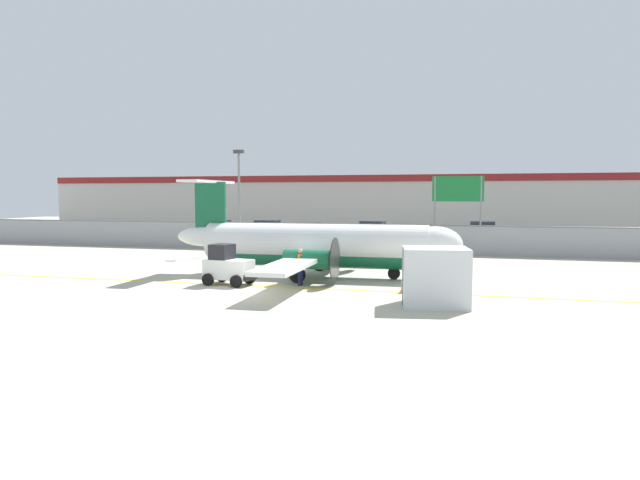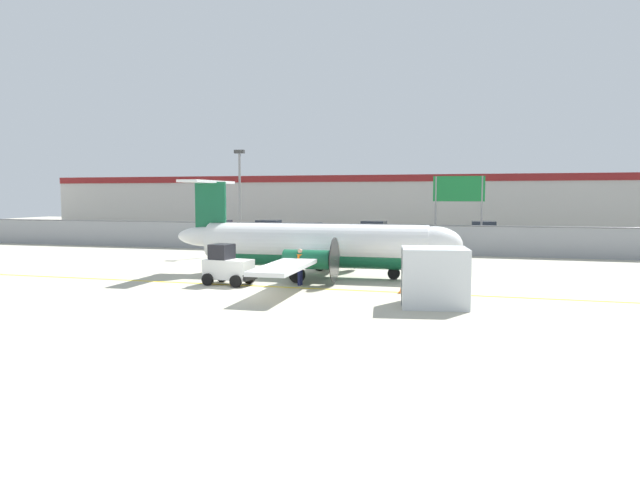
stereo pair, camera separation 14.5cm
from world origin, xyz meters
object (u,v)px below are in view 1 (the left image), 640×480
at_px(highway_sign, 458,195).
at_px(parked_car_3, 374,229).
at_px(commuter_airplane, 320,245).
at_px(parked_car_4, 402,236).
at_px(cargo_container, 435,277).
at_px(parked_car_5, 484,230).
at_px(traffic_cone_near_right, 424,279).
at_px(ground_crew_worker, 300,265).
at_px(parked_car_6, 543,237).
at_px(parked_car_0, 217,228).
at_px(traffic_cone_near_left, 404,286).
at_px(parked_car_2, 308,232).
at_px(apron_light_pole, 239,193).
at_px(baggage_tug, 228,266).
at_px(parked_car_1, 266,228).

bearing_deg(highway_sign, parked_car_3, 124.65).
height_order(commuter_airplane, parked_car_4, commuter_airplane).
xyz_separation_m(commuter_airplane, parked_car_3, (-1.52, 25.56, -0.71)).
height_order(cargo_container, parked_car_5, cargo_container).
height_order(cargo_container, traffic_cone_near_right, cargo_container).
height_order(ground_crew_worker, parked_car_3, same).
bearing_deg(cargo_container, parked_car_3, 94.53).
bearing_deg(parked_car_4, parked_car_6, 5.43).
height_order(parked_car_6, highway_sign, highway_sign).
relative_size(parked_car_0, parked_car_3, 0.98).
xyz_separation_m(traffic_cone_near_left, parked_car_2, (-11.31, 24.38, 0.58)).
bearing_deg(ground_crew_worker, traffic_cone_near_left, 173.28).
bearing_deg(highway_sign, traffic_cone_near_left, -95.69).
bearing_deg(apron_light_pole, baggage_tug, -69.38).
xyz_separation_m(parked_car_6, highway_sign, (-6.34, -4.95, 3.24)).
bearing_deg(commuter_airplane, baggage_tug, -135.86).
xyz_separation_m(traffic_cone_near_left, parked_car_1, (-16.69, 28.39, 0.58)).
xyz_separation_m(traffic_cone_near_left, highway_sign, (1.77, 17.75, 3.83)).
relative_size(parked_car_2, parked_car_3, 0.98).
xyz_separation_m(parked_car_0, parked_car_2, (10.17, -2.93, 0.00)).
relative_size(traffic_cone_near_left, parked_car_1, 0.15).
bearing_deg(parked_car_1, baggage_tug, 109.39).
relative_size(ground_crew_worker, cargo_container, 0.63).
bearing_deg(baggage_tug, cargo_container, -7.91).
bearing_deg(baggage_tug, parked_car_3, 94.05).
height_order(baggage_tug, cargo_container, cargo_container).
bearing_deg(parked_car_6, parked_car_3, -29.62).
xyz_separation_m(parked_car_4, parked_car_6, (10.69, 1.06, 0.00)).
distance_m(parked_car_6, highway_sign, 8.67).
xyz_separation_m(parked_car_0, parked_car_4, (18.89, -5.67, 0.00)).
bearing_deg(apron_light_pole, highway_sign, 18.42).
relative_size(parked_car_0, parked_car_6, 0.98).
bearing_deg(ground_crew_worker, parked_car_1, -63.56).
xyz_separation_m(commuter_airplane, highway_sign, (6.43, 14.06, 2.54)).
bearing_deg(parked_car_2, parked_car_6, -1.81).
bearing_deg(parked_car_6, commuter_airplane, 51.15).
xyz_separation_m(parked_car_6, apron_light_pole, (-21.04, -9.84, 3.41)).
bearing_deg(commuter_airplane, parked_car_5, 71.73).
height_order(ground_crew_worker, traffic_cone_near_left, ground_crew_worker).
bearing_deg(parked_car_6, traffic_cone_near_right, 65.15).
height_order(commuter_airplane, highway_sign, highway_sign).
xyz_separation_m(traffic_cone_near_right, parked_car_4, (-3.27, 19.46, 0.58)).
bearing_deg(cargo_container, commuter_airplane, 125.38).
relative_size(cargo_container, traffic_cone_near_left, 4.19).
relative_size(cargo_container, parked_car_4, 0.64).
relative_size(commuter_airplane, parked_car_0, 3.76).
bearing_deg(parked_car_1, parked_car_2, 145.92).
bearing_deg(apron_light_pole, parked_car_3, 67.61).
height_order(traffic_cone_near_left, parked_car_4, parked_car_4).
relative_size(parked_car_1, parked_car_4, 1.02).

